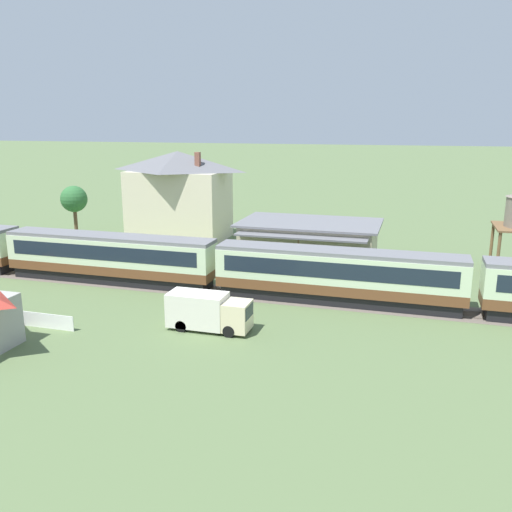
# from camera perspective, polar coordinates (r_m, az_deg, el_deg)

# --- Properties ---
(ground_plane) EXTENTS (600.00, 600.00, 0.00)m
(ground_plane) POSITION_cam_1_polar(r_m,az_deg,el_deg) (43.57, 5.53, -4.48)
(ground_plane) COLOR #566B42
(passenger_train) EXTENTS (79.16, 2.87, 4.21)m
(passenger_train) POSITION_cam_1_polar(r_m,az_deg,el_deg) (44.57, -3.83, -0.89)
(passenger_train) COLOR brown
(passenger_train) RESTS_ON ground_plane
(railway_track) EXTENTS (148.62, 3.60, 0.04)m
(railway_track) POSITION_cam_1_polar(r_m,az_deg,el_deg) (44.44, -0.72, -4.03)
(railway_track) COLOR #665B51
(railway_track) RESTS_ON ground_plane
(station_building) EXTENTS (13.54, 9.62, 4.28)m
(station_building) POSITION_cam_1_polar(r_m,az_deg,el_deg) (53.37, 5.64, 1.38)
(station_building) COLOR #BCB293
(station_building) RESTS_ON ground_plane
(station_house_grey_roof) EXTENTS (12.06, 7.64, 10.39)m
(station_house_grey_roof) POSITION_cam_1_polar(r_m,az_deg,el_deg) (65.53, -8.13, 6.47)
(station_house_grey_roof) COLOR beige
(station_house_grey_roof) RESTS_ON ground_plane
(delivery_truck_cream) EXTENTS (5.67, 2.05, 2.51)m
(delivery_truck_cream) POSITION_cam_1_polar(r_m,az_deg,el_deg) (36.84, -5.09, -5.82)
(delivery_truck_cream) COLOR beige
(delivery_truck_cream) RESTS_ON ground_plane
(yard_tree_0) EXTENTS (3.08, 3.08, 6.48)m
(yard_tree_0) POSITION_cam_1_polar(r_m,az_deg,el_deg) (67.18, -18.62, 5.66)
(yard_tree_0) COLOR brown
(yard_tree_0) RESTS_ON ground_plane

